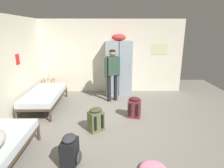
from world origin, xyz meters
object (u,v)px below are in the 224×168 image
at_px(backpack_maroon, 134,108).
at_px(backpack_olive, 96,120).
at_px(person_traveler, 112,71).
at_px(lotion_bottle, 49,77).
at_px(locker_bank, 119,67).
at_px(backpack_black, 70,151).
at_px(shelf_unit, 48,85).
at_px(bed_left_rear, 45,95).
at_px(water_bottle, 45,76).

bearing_deg(backpack_maroon, backpack_olive, -144.42).
xyz_separation_m(person_traveler, lotion_bottle, (-2.16, 0.57, -0.35)).
xyz_separation_m(locker_bank, backpack_olive, (-0.63, -2.61, -0.71)).
distance_m(lotion_bottle, backpack_black, 3.88).
relative_size(shelf_unit, backpack_olive, 1.04).
xyz_separation_m(shelf_unit, bed_left_rear, (0.25, -1.15, 0.04)).
distance_m(bed_left_rear, water_bottle, 1.25).
relative_size(backpack_black, backpack_olive, 1.00).
bearing_deg(lotion_bottle, backpack_maroon, -33.25).
bearing_deg(locker_bank, backpack_maroon, -80.36).
height_order(shelf_unit, person_traveler, person_traveler).
distance_m(locker_bank, shelf_unit, 2.53).
bearing_deg(backpack_black, shelf_unit, 112.11).
bearing_deg(lotion_bottle, locker_bank, 3.50).
height_order(water_bottle, backpack_black, water_bottle).
bearing_deg(backpack_maroon, lotion_bottle, 146.75).
distance_m(shelf_unit, water_bottle, 0.33).
distance_m(water_bottle, lotion_bottle, 0.16).
height_order(bed_left_rear, lotion_bottle, lotion_bottle).
relative_size(bed_left_rear, backpack_black, 3.45).
xyz_separation_m(water_bottle, backpack_olive, (1.90, -2.52, -0.41)).
xyz_separation_m(water_bottle, lotion_bottle, (0.15, -0.06, -0.03)).
height_order(locker_bank, bed_left_rear, locker_bank).
height_order(person_traveler, lotion_bottle, person_traveler).
distance_m(water_bottle, backpack_olive, 3.18).
bearing_deg(water_bottle, bed_left_rear, -74.25).
bearing_deg(lotion_bottle, shelf_unit, 150.26).
xyz_separation_m(locker_bank, person_traveler, (-0.23, -0.72, 0.02)).
bearing_deg(locker_bank, water_bottle, -178.06).
bearing_deg(backpack_black, lotion_bottle, 111.37).
distance_m(shelf_unit, bed_left_rear, 1.18).
height_order(water_bottle, backpack_maroon, water_bottle).
bearing_deg(backpack_black, locker_bank, 75.37).
bearing_deg(shelf_unit, lotion_bottle, -29.74).
distance_m(person_traveler, lotion_bottle, 2.26).
height_order(person_traveler, backpack_black, person_traveler).
xyz_separation_m(lotion_bottle, backpack_black, (1.41, -3.60, -0.37)).
xyz_separation_m(locker_bank, bed_left_rear, (-2.20, -1.26, -0.59)).
bearing_deg(shelf_unit, backpack_olive, -53.92).
distance_m(bed_left_rear, backpack_black, 2.77).
bearing_deg(bed_left_rear, backpack_black, -63.72).
relative_size(bed_left_rear, backpack_olive, 3.45).
bearing_deg(backpack_olive, water_bottle, 127.04).
relative_size(bed_left_rear, water_bottle, 8.96).
xyz_separation_m(shelf_unit, backpack_maroon, (2.78, -1.82, -0.09)).
relative_size(locker_bank, backpack_black, 3.76).
distance_m(locker_bank, water_bottle, 2.55).
bearing_deg(shelf_unit, backpack_black, -67.89).
relative_size(person_traveler, backpack_maroon, 2.98).
bearing_deg(lotion_bottle, backpack_olive, -54.54).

